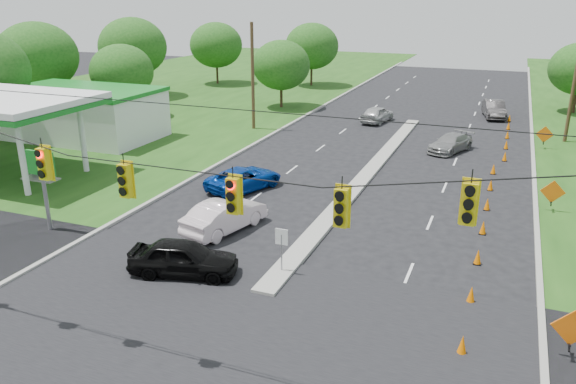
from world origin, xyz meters
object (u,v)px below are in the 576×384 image
at_px(black_sedan, 184,258).
at_px(blue_pickup, 244,178).
at_px(gas_station, 70,111).
at_px(white_sedan, 225,216).

distance_m(black_sedan, blue_pickup, 11.07).
bearing_deg(gas_station, white_sedan, -29.74).
bearing_deg(black_sedan, blue_pickup, -0.92).
relative_size(gas_station, black_sedan, 4.33).
xyz_separation_m(gas_station, blue_pickup, (17.41, -5.02, -1.88)).
relative_size(black_sedan, blue_pickup, 0.92).
distance_m(gas_station, blue_pickup, 18.22).
relative_size(white_sedan, blue_pickup, 0.96).
xyz_separation_m(gas_station, black_sedan, (19.87, -15.82, -1.80)).
distance_m(black_sedan, white_sedan, 4.84).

